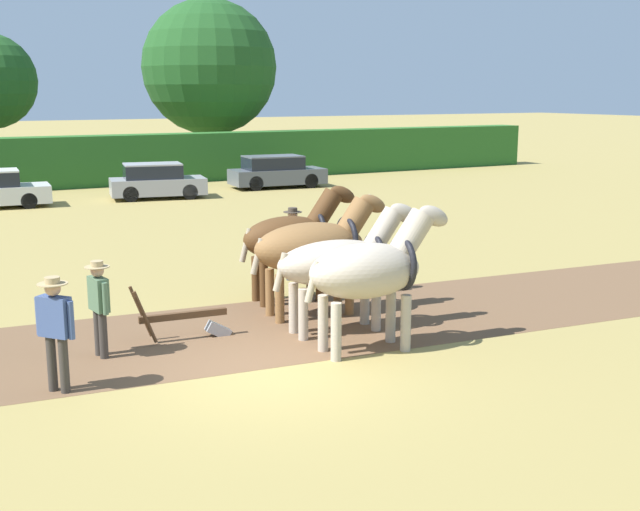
{
  "coord_description": "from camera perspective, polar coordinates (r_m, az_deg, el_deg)",
  "views": [
    {
      "loc": [
        -5.07,
        -11.09,
        4.37
      ],
      "look_at": [
        2.55,
        2.97,
        1.1
      ],
      "focal_mm": 45.0,
      "sensor_mm": 36.0,
      "label": 1
    }
  ],
  "objects": [
    {
      "name": "tree_center",
      "position": [
        45.61,
        -7.86,
        13.12
      ],
      "size": [
        7.37,
        7.37,
        9.39
      ],
      "color": "#423323",
      "rests_on": "ground"
    },
    {
      "name": "parked_car_center_left",
      "position": [
        34.18,
        -11.56,
        5.17
      ],
      "size": [
        4.12,
        2.41,
        1.47
      ],
      "rotation": [
        0.0,
        0.0,
        -0.18
      ],
      "color": "#9E9EA8",
      "rests_on": "ground"
    },
    {
      "name": "draft_horse_lead_left",
      "position": [
        13.58,
        3.67,
        -1.01
      ],
      "size": [
        2.76,
        1.18,
        2.54
      ],
      "rotation": [
        0.0,
        0.0,
        -0.09
      ],
      "color": "#B2A38E",
      "rests_on": "ground"
    },
    {
      "name": "plow",
      "position": [
        14.63,
        -9.15,
        -4.64
      ],
      "size": [
        1.81,
        0.5,
        1.13
      ],
      "rotation": [
        0.0,
        0.0,
        -0.09
      ],
      "color": "#4C331E",
      "rests_on": "ground"
    },
    {
      "name": "parked_car_center",
      "position": [
        37.38,
        -3.14,
        5.94
      ],
      "size": [
        4.48,
        2.19,
        1.49
      ],
      "rotation": [
        0.0,
        0.0,
        -0.09
      ],
      "color": "#565B66",
      "rests_on": "ground"
    },
    {
      "name": "draft_horse_trail_left",
      "position": [
        15.77,
        -0.37,
        0.66
      ],
      "size": [
        2.94,
        1.23,
        2.44
      ],
      "rotation": [
        0.0,
        0.0,
        -0.09
      ],
      "color": "brown",
      "rests_on": "ground"
    },
    {
      "name": "farmer_onlooker_left",
      "position": [
        12.37,
        -18.31,
        -4.7
      ],
      "size": [
        0.47,
        0.54,
        1.75
      ],
      "rotation": [
        0.0,
        0.0,
        0.69
      ],
      "color": "#38332D",
      "rests_on": "ground"
    },
    {
      "name": "plowed_furrow_strip",
      "position": [
        14.43,
        -15.88,
        -6.51
      ],
      "size": [
        28.97,
        6.81,
        0.01
      ],
      "primitive_type": "cube",
      "rotation": [
        0.0,
        0.0,
        -0.09
      ],
      "color": "brown",
      "rests_on": "ground"
    },
    {
      "name": "farmer_at_plow",
      "position": [
        13.81,
        -15.44,
        -3.18
      ],
      "size": [
        0.41,
        0.64,
        1.65
      ],
      "rotation": [
        0.0,
        0.0,
        0.15
      ],
      "color": "#38332D",
      "rests_on": "ground"
    },
    {
      "name": "draft_horse_trail_right",
      "position": [
        16.89,
        -1.95,
        1.35
      ],
      "size": [
        2.68,
        1.13,
        2.49
      ],
      "rotation": [
        0.0,
        0.0,
        -0.09
      ],
      "color": "#513319",
      "rests_on": "ground"
    },
    {
      "name": "farmer_beside_team",
      "position": [
        18.72,
        -1.94,
        1.25
      ],
      "size": [
        0.44,
        0.59,
        1.74
      ],
      "rotation": [
        0.0,
        0.0,
        0.55
      ],
      "color": "#4C4C4C",
      "rests_on": "ground"
    },
    {
      "name": "draft_horse_lead_right",
      "position": [
        14.68,
        1.53,
        -0.43
      ],
      "size": [
        2.96,
        1.08,
        2.41
      ],
      "rotation": [
        0.0,
        0.0,
        -0.09
      ],
      "color": "#B2A38E",
      "rests_on": "ground"
    },
    {
      "name": "ground_plane",
      "position": [
        12.95,
        -3.69,
        -8.18
      ],
      "size": [
        240.0,
        240.0,
        0.0
      ],
      "primitive_type": "plane",
      "color": "#998447"
    },
    {
      "name": "hedgerow",
      "position": [
        38.74,
        -20.96,
        6.08
      ],
      "size": [
        58.02,
        1.52,
        2.37
      ],
      "primitive_type": "cube",
      "color": "#286023",
      "rests_on": "ground"
    }
  ]
}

